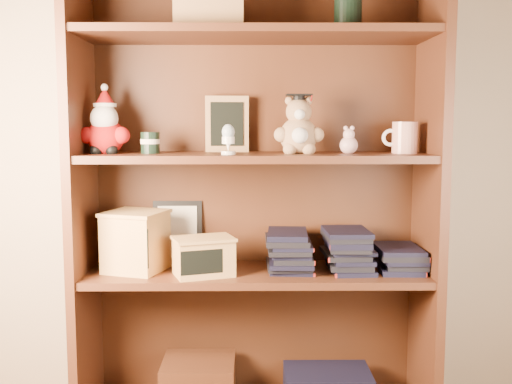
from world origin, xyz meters
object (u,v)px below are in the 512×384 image
grad_teddy_bear (299,130)px  teacher_mug (404,138)px  treats_box (136,241)px  bookcase (255,202)px

grad_teddy_bear → teacher_mug: grad_teddy_bear is taller
teacher_mug → treats_box: 0.97m
bookcase → treats_box: size_ratio=6.79×
teacher_mug → bookcase: bearing=174.2°
treats_box → bookcase: bearing=7.2°
bookcase → teacher_mug: 0.55m
grad_teddy_bear → teacher_mug: (0.35, 0.01, -0.02)m
teacher_mug → treats_box: bearing=-179.9°
grad_teddy_bear → treats_box: bearing=179.5°
bookcase → treats_box: 0.43m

